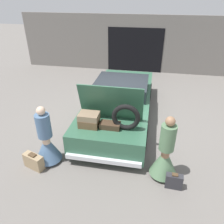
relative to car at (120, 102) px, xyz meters
The scene contains 7 objects.
ground_plane 0.58m from the car, 85.15° to the left, with size 40.00×40.00×0.00m, color slate.
garage_wall_back 5.05m from the car, 89.99° to the left, with size 12.00×0.14×2.80m.
car is the anchor object (origin of this frame).
person_left 2.86m from the car, 119.75° to the right, with size 0.65×0.65×1.56m.
person_right 2.84m from the car, 59.93° to the right, with size 0.64×0.64×1.60m.
suitcase_beside_left_person 3.28m from the car, 120.81° to the right, with size 0.56×0.36×0.41m.
suitcase_beside_right_person 3.27m from the car, 59.39° to the right, with size 0.37×0.17×0.39m.
Camera 1 is at (0.96, -6.40, 3.85)m, focal length 35.00 mm.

